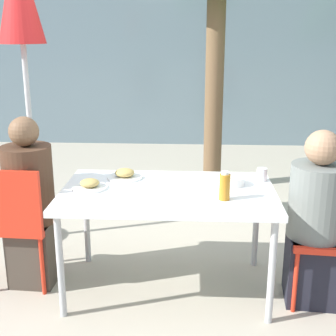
{
  "coord_description": "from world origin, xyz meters",
  "views": [
    {
      "loc": [
        0.15,
        -2.91,
        1.74
      ],
      "look_at": [
        0.0,
        0.0,
        0.88
      ],
      "focal_mm": 50.0,
      "sensor_mm": 36.0,
      "label": 1
    }
  ],
  "objects": [
    {
      "name": "building_facade",
      "position": [
        0.0,
        4.39,
        1.5
      ],
      "size": [
        10.0,
        0.2,
        3.0
      ],
      "color": "slate",
      "rests_on": "ground"
    },
    {
      "name": "plate_1",
      "position": [
        -0.32,
        0.23,
        0.75
      ],
      "size": [
        0.25,
        0.25,
        0.07
      ],
      "color": "white",
      "rests_on": "dining_table"
    },
    {
      "name": "drinking_cup",
      "position": [
        0.64,
        0.22,
        0.77
      ],
      "size": [
        0.07,
        0.07,
        0.09
      ],
      "color": "white",
      "rests_on": "dining_table"
    },
    {
      "name": "person_left",
      "position": [
        -0.95,
        0.05,
        0.57
      ],
      "size": [
        0.34,
        0.34,
        1.2
      ],
      "rotation": [
        0.0,
        0.0,
        -0.06
      ],
      "color": "#473D33",
      "rests_on": "ground"
    },
    {
      "name": "chair_right",
      "position": [
        1.01,
        -0.01,
        0.52
      ],
      "size": [
        0.43,
        0.43,
        0.88
      ],
      "rotation": [
        0.0,
        0.0,
        3.05
      ],
      "color": "red",
      "rests_on": "ground"
    },
    {
      "name": "bottle",
      "position": [
        0.36,
        -0.17,
        0.81
      ],
      "size": [
        0.07,
        0.07,
        0.18
      ],
      "color": "#B7751E",
      "rests_on": "dining_table"
    },
    {
      "name": "person_right",
      "position": [
        0.95,
        -0.09,
        0.54
      ],
      "size": [
        0.36,
        0.36,
        1.16
      ],
      "rotation": [
        0.0,
        0.0,
        3.05
      ],
      "color": "black",
      "rests_on": "ground"
    },
    {
      "name": "dining_table",
      "position": [
        0.0,
        0.0,
        0.67
      ],
      "size": [
        1.41,
        0.85,
        0.73
      ],
      "color": "white",
      "rests_on": "ground"
    },
    {
      "name": "plate_0",
      "position": [
        -0.52,
        0.0,
        0.75
      ],
      "size": [
        0.23,
        0.23,
        0.07
      ],
      "color": "white",
      "rests_on": "dining_table"
    },
    {
      "name": "ground_plane",
      "position": [
        0.0,
        0.0,
        0.0
      ],
      "size": [
        24.0,
        24.0,
        0.0
      ],
      "primitive_type": "plane",
      "color": "#B2A893"
    },
    {
      "name": "salad_bowl",
      "position": [
        0.43,
        0.13,
        0.76
      ],
      "size": [
        0.17,
        0.17,
        0.06
      ],
      "color": "white",
      "rests_on": "dining_table"
    },
    {
      "name": "chair_left",
      "position": [
        -1.01,
        -0.02,
        0.52
      ],
      "size": [
        0.42,
        0.42,
        0.88
      ],
      "rotation": [
        0.0,
        0.0,
        -0.06
      ],
      "color": "red",
      "rests_on": "ground"
    },
    {
      "name": "closed_umbrella",
      "position": [
        -1.17,
        0.79,
        1.89
      ],
      "size": [
        0.36,
        0.36,
        2.43
      ],
      "color": "#333333",
      "rests_on": "ground"
    }
  ]
}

